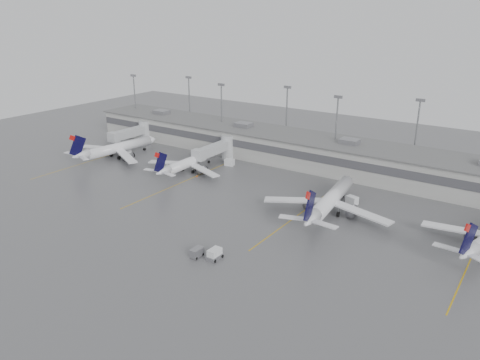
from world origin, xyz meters
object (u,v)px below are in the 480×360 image
Objects in this scene: jet_mid_left at (188,162)px; jet_mid_right at (330,200)px; baggage_tug at (215,255)px; jet_far_left at (116,148)px.

jet_mid_right is at bearing -6.90° from jet_mid_left.
jet_mid_right reaches higher than baggage_tug.
jet_far_left is 1.12× the size of jet_mid_left.
jet_far_left is 0.94× the size of jet_mid_right.
jet_mid_right reaches higher than jet_mid_left.
jet_far_left is at bearing 171.86° from jet_mid_right.
jet_far_left reaches higher than baggage_tug.
jet_far_left is at bearing 153.04° from baggage_tug.
jet_far_left is at bearing -176.21° from jet_mid_left.
jet_far_left is 9.91× the size of baggage_tug.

